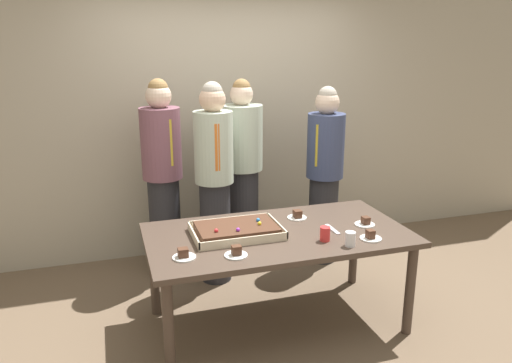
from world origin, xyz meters
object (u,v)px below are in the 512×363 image
Objects in this scene: plated_slice_near_left at (236,253)px; plated_slice_far_left at (371,237)px; person_far_right_suit at (214,180)px; cake_server_utensil at (332,229)px; person_serving_front at (163,177)px; person_striped_tie_right at (325,173)px; party_table at (278,242)px; plated_slice_near_right at (184,255)px; person_green_shirt_behind at (242,171)px; drink_cup_middle at (325,234)px; plated_slice_center_front at (297,216)px; plated_slice_far_right at (365,223)px; drink_cup_nearest at (350,239)px; sheet_cake at (236,230)px.

plated_slice_near_left is 0.96m from plated_slice_far_left.
cake_server_utensil is at bearing 38.09° from person_far_right_suit.
person_serving_front is 1.48m from person_striped_tie_right.
plated_slice_far_left reaches higher than party_table.
plated_slice_near_right is 0.09× the size of person_green_shirt_behind.
cake_server_utensil is 1.27m from person_green_shirt_behind.
cake_server_utensil is at bearing 125.57° from plated_slice_far_left.
person_striped_tie_right is 0.96× the size of person_far_right_suit.
plated_slice_center_front is at bearing 91.84° from drink_cup_middle.
party_table is 12.49× the size of plated_slice_near_right.
plated_slice_far_left reaches higher than plated_slice_far_right.
person_serving_front reaches higher than person_green_shirt_behind.
drink_cup_middle is at bearing 166.83° from plated_slice_far_left.
drink_cup_middle reaches higher than plated_slice_far_right.
person_serving_front is at bearing 131.73° from plated_slice_far_left.
plated_slice_near_left is 1.00× the size of plated_slice_far_left.
plated_slice_center_front is at bearing 102.88° from drink_cup_nearest.
person_green_shirt_behind reaches higher than plated_slice_near_left.
cake_server_utensil is 0.12× the size of person_green_shirt_behind.
plated_slice_center_front is 0.09× the size of person_serving_front.
person_far_right_suit reaches higher than cake_server_utensil.
plated_slice_center_front is 0.91m from person_striped_tie_right.
person_striped_tie_right reaches higher than drink_cup_middle.
plated_slice_near_left reaches higher than plated_slice_near_right.
plated_slice_center_front is (-0.43, 0.29, 0.00)m from plated_slice_far_right.
plated_slice_near_left reaches higher than cake_server_utensil.
drink_cup_nearest is 1.38m from person_far_right_suit.
person_striped_tie_right is (0.23, 1.24, 0.12)m from plated_slice_far_left.
person_serving_front is 1.01× the size of person_green_shirt_behind.
plated_slice_far_left is at bearing -58.77° from plated_slice_center_front.
person_serving_front is (-1.05, 1.46, 0.14)m from drink_cup_nearest.
plated_slice_far_left is at bearing 40.54° from person_striped_tie_right.
person_serving_front reaches higher than sheet_cake.
plated_slice_near_left reaches higher than party_table.
party_table is at bearing 11.87° from person_serving_front.
person_green_shirt_behind is 0.45m from person_far_right_suit.
person_far_right_suit is (-0.84, 1.15, 0.17)m from plated_slice_far_left.
person_serving_front reaches higher than drink_cup_middle.
person_far_right_suit is at bearing -29.61° from person_green_shirt_behind.
plated_slice_center_front is 0.81m from person_far_right_suit.
person_serving_front is (-0.28, 1.38, 0.17)m from plated_slice_near_left.
person_striped_tie_right reaches higher than drink_cup_nearest.
person_far_right_suit reaches higher than person_green_shirt_behind.
person_green_shirt_behind is (-0.18, 0.91, 0.14)m from plated_slice_center_front.
plated_slice_near_left is 0.09× the size of person_far_right_suit.
party_table is at bearing 169.69° from cake_server_utensil.
plated_slice_near_left is at bearing -4.33° from person_far_right_suit.
person_striped_tie_right reaches higher than plated_slice_near_right.
person_striped_tie_right is (0.40, 1.00, 0.14)m from cake_server_utensil.
party_table is 1.25m from person_striped_tie_right.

